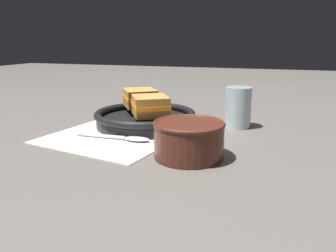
# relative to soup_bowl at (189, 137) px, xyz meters

# --- Properties ---
(ground_plane) EXTENTS (4.00, 4.00, 0.00)m
(ground_plane) POSITION_rel_soup_bowl_xyz_m (-0.11, 0.07, -0.04)
(ground_plane) COLOR #56514C
(napkin) EXTENTS (0.31, 0.28, 0.00)m
(napkin) POSITION_rel_soup_bowl_xyz_m (-0.20, 0.06, -0.04)
(napkin) COLOR white
(napkin) RESTS_ON ground_plane
(soup_bowl) EXTENTS (0.13, 0.13, 0.07)m
(soup_bowl) POSITION_rel_soup_bowl_xyz_m (0.00, 0.00, 0.00)
(soup_bowl) COLOR #4C2319
(soup_bowl) RESTS_ON ground_plane
(spoon) EXTENTS (0.18, 0.03, 0.01)m
(spoon) POSITION_rel_soup_bowl_xyz_m (-0.15, 0.05, -0.03)
(spoon) COLOR silver
(spoon) RESTS_ON napkin
(skillet) EXTENTS (0.26, 0.26, 0.04)m
(skillet) POSITION_rel_soup_bowl_xyz_m (-0.16, 0.19, -0.02)
(skillet) COLOR black
(skillet) RESTS_ON ground_plane
(sandwich_near_left) EXTENTS (0.12, 0.12, 0.05)m
(sandwich_near_left) POSITION_rel_soup_bowl_xyz_m (-0.13, 0.14, 0.03)
(sandwich_near_left) COLOR #B27A38
(sandwich_near_left) RESTS_ON skillet
(sandwich_near_right) EXTENTS (0.12, 0.12, 0.05)m
(sandwich_near_right) POSITION_rel_soup_bowl_xyz_m (-0.20, 0.23, 0.03)
(sandwich_near_right) COLOR #B27A38
(sandwich_near_right) RESTS_ON skillet
(drinking_glass) EXTENTS (0.07, 0.07, 0.10)m
(drinking_glass) POSITION_rel_soup_bowl_xyz_m (0.06, 0.25, 0.01)
(drinking_glass) COLOR silver
(drinking_glass) RESTS_ON ground_plane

